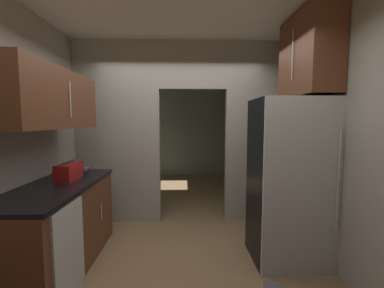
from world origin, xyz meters
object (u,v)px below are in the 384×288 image
(dishwasher, at_px, (69,253))
(boombox, at_px, (69,171))
(refrigerator, at_px, (289,181))
(book_stack, at_px, (84,170))

(dishwasher, distance_m, boombox, 0.98)
(refrigerator, xyz_separation_m, dishwasher, (-2.21, -0.60, -0.49))
(boombox, xyz_separation_m, book_stack, (0.01, 0.40, -0.06))
(dishwasher, bearing_deg, refrigerator, 15.22)
(refrigerator, height_order, boombox, refrigerator)
(refrigerator, bearing_deg, boombox, 177.32)
(book_stack, bearing_deg, dishwasher, -75.35)
(boombox, bearing_deg, book_stack, 88.34)
(boombox, bearing_deg, refrigerator, -2.68)
(refrigerator, height_order, dishwasher, refrigerator)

